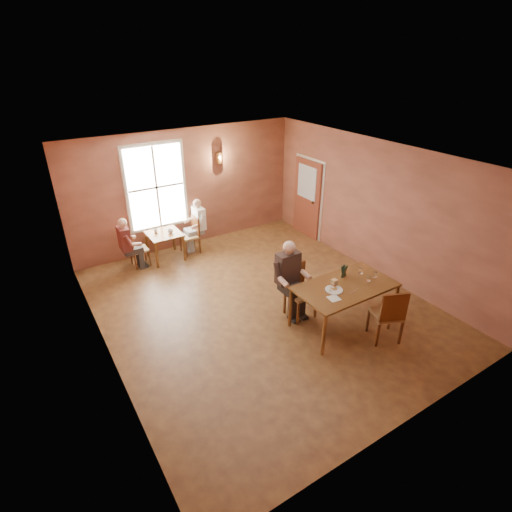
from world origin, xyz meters
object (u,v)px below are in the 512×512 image
second_table (166,246)px  diner_white (190,229)px  chair_diner_main (301,292)px  chair_diner_maroon (139,249)px  main_table (343,305)px  diner_main (302,284)px  chair_diner_white (189,236)px  diner_maroon (137,242)px  chair_empty (386,313)px

second_table → diner_white: size_ratio=0.60×
second_table → chair_diner_main: bearing=-69.7°
chair_diner_main → chair_diner_maroon: bearing=-61.3°
main_table → diner_main: size_ratio=1.24×
chair_diner_white → chair_diner_maroon: chair_diner_white is taller
second_table → chair_diner_maroon: 0.66m
chair_diner_maroon → diner_maroon: size_ratio=0.69×
chair_diner_white → diner_maroon: 1.34m
diner_white → diner_main: bearing=-169.6°
second_table → chair_diner_white: 0.66m
chair_diner_white → diner_white: bearing=-90.0°
diner_main → second_table: (-1.36, 3.69, -0.39)m
diner_maroon → chair_diner_white: bearing=90.0°
diner_main → diner_white: diner_main is taller
chair_diner_white → diner_maroon: bearing=90.0°
chair_diner_main → chair_diner_white: size_ratio=1.15×
main_table → diner_maroon: bearing=120.5°
chair_diner_maroon → diner_maroon: bearing=-90.0°
chair_empty → diner_maroon: (-2.89, 5.01, 0.10)m
chair_empty → second_table: (-2.21, 5.01, -0.19)m
chair_diner_white → diner_maroon: (-1.33, 0.00, 0.17)m
diner_main → chair_empty: bearing=123.1°
chair_diner_maroon → chair_diner_main: bearing=28.7°
main_table → chair_diner_main: size_ratio=1.71×
diner_white → diner_maroon: diner_white is taller
diner_white → main_table: bearing=-164.7°
second_table → chair_diner_maroon: chair_diner_maroon is taller
diner_maroon → second_table: bearing=90.0°
main_table → second_table: size_ratio=2.35×
chair_diner_white → diner_white: (0.03, 0.00, 0.19)m
diner_white → chair_diner_main: bearing=-169.5°
main_table → diner_maroon: 5.01m
chair_diner_white → diner_maroon: size_ratio=0.73×
chair_empty → diner_maroon: diner_maroon is taller
chair_empty → diner_white: (-1.53, 5.01, 0.12)m
chair_diner_main → diner_main: diner_main is taller
chair_empty → diner_main: bearing=146.5°
chair_diner_main → diner_main: bearing=90.0°
chair_diner_main → chair_diner_maroon: (-2.01, 3.66, -0.10)m
chair_diner_maroon → diner_maroon: 0.20m
main_table → chair_diner_main: 0.83m
chair_empty → diner_maroon: size_ratio=0.85×
diner_white → second_table: bearing=90.0°
chair_diner_main → chair_diner_white: bearing=-79.1°
main_table → second_table: main_table is taller
main_table → chair_diner_maroon: bearing=120.2°
chair_diner_main → diner_white: bearing=-79.5°
diner_main → diner_white: bearing=-79.6°
diner_main → chair_diner_white: (-0.71, 3.69, -0.27)m
diner_main → diner_maroon: size_ratio=1.16×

